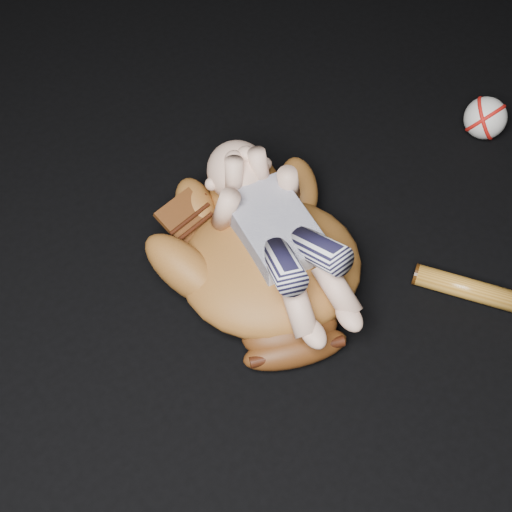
% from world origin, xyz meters
% --- Properties ---
extents(baseball_glove, '(0.52, 0.55, 0.13)m').
position_xyz_m(baseball_glove, '(-0.16, 0.17, 0.07)').
color(baseball_glove, brown).
rests_on(baseball_glove, ground).
extents(newborn_baby, '(0.25, 0.42, 0.16)m').
position_xyz_m(newborn_baby, '(-0.14, 0.16, 0.13)').
color(newborn_baby, '#D5A489').
rests_on(newborn_baby, baseball_glove).
extents(baseball, '(0.11, 0.11, 0.08)m').
position_xyz_m(baseball, '(0.40, 0.19, 0.04)').
color(baseball, silver).
rests_on(baseball, ground).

